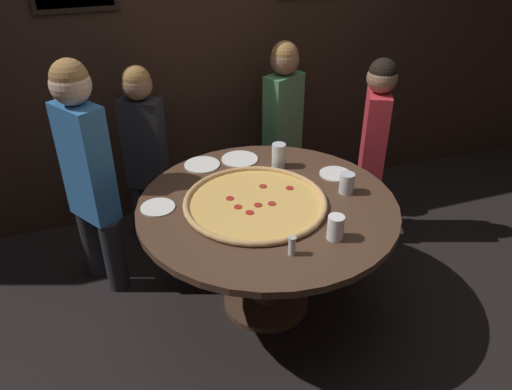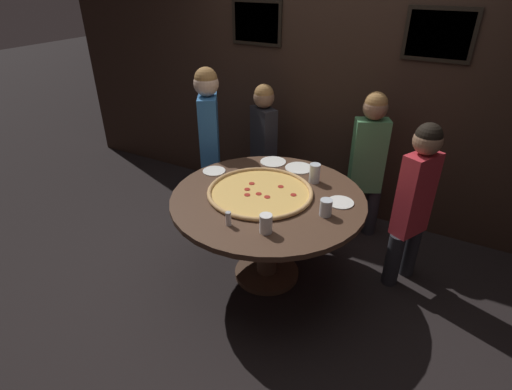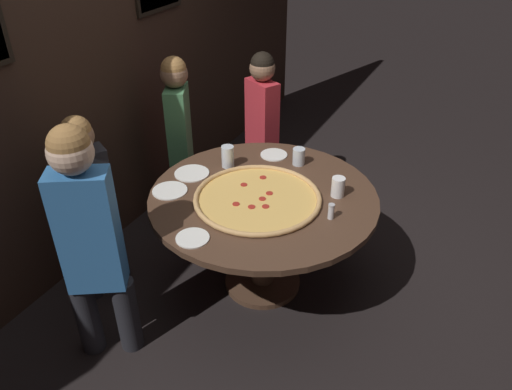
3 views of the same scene
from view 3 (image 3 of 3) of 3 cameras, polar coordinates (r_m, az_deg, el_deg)
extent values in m
plane|color=black|center=(3.56, 0.75, -10.02)|extent=(24.00, 24.00, 0.00)
cube|color=black|center=(3.58, -18.80, 12.89)|extent=(6.40, 0.06, 2.60)
cylinder|color=#4C3323|center=(3.11, 0.84, -0.26)|extent=(1.43, 1.43, 0.04)
cylinder|color=#4C3323|center=(3.33, 0.79, -5.60)|extent=(0.16, 0.16, 0.70)
cylinder|color=#4C3323|center=(3.54, 0.75, -9.79)|extent=(0.52, 0.52, 0.04)
cylinder|color=#EAB75B|center=(3.05, 0.16, -0.46)|extent=(0.75, 0.75, 0.01)
torus|color=tan|center=(3.04, 0.17, -0.30)|extent=(0.79, 0.79, 0.03)
cylinder|color=#A8281E|center=(2.96, -0.51, -1.36)|extent=(0.04, 0.04, 0.00)
cylinder|color=#A8281E|center=(3.04, 0.73, -0.43)|extent=(0.04, 0.04, 0.00)
cylinder|color=#A8281E|center=(3.25, 0.81, 2.03)|extent=(0.04, 0.04, 0.00)
cylinder|color=#A8281E|center=(3.09, 1.55, 0.21)|extent=(0.04, 0.04, 0.00)
cylinder|color=#A8281E|center=(3.18, -1.39, 1.19)|extent=(0.04, 0.04, 0.00)
cylinder|color=#A8281E|center=(2.99, -2.30, -1.03)|extent=(0.04, 0.04, 0.00)
cylinder|color=#A8281E|center=(2.97, 1.10, -1.32)|extent=(0.04, 0.04, 0.00)
cylinder|color=white|center=(3.10, 9.35, 0.92)|extent=(0.08, 0.08, 0.13)
cylinder|color=silver|center=(3.38, -3.25, 4.41)|extent=(0.08, 0.08, 0.15)
cylinder|color=silver|center=(3.42, 4.91, 4.41)|extent=(0.08, 0.08, 0.12)
cylinder|color=white|center=(3.18, -9.82, 0.50)|extent=(0.22, 0.22, 0.01)
cylinder|color=white|center=(2.76, -7.26, -4.90)|extent=(0.19, 0.19, 0.01)
cylinder|color=white|center=(3.34, -7.35, 2.48)|extent=(0.23, 0.23, 0.01)
cylinder|color=white|center=(3.55, 2.05, 4.62)|extent=(0.19, 0.19, 0.01)
cylinder|color=silver|center=(2.90, 8.57, -1.96)|extent=(0.04, 0.04, 0.08)
cylinder|color=#B7B7BC|center=(2.87, 8.65, -1.17)|extent=(0.04, 0.04, 0.01)
cylinder|color=#232328|center=(3.54, -15.41, -6.97)|extent=(0.16, 0.16, 0.45)
cylinder|color=#232328|center=(3.51, -18.49, -8.01)|extent=(0.16, 0.16, 0.45)
cube|color=#232328|center=(3.21, -18.45, -0.17)|extent=(0.30, 0.26, 0.62)
sphere|color=#8C664C|center=(3.02, -19.78, 6.33)|extent=(0.19, 0.19, 0.19)
sphere|color=#9E703D|center=(3.01, -19.90, 6.90)|extent=(0.18, 0.18, 0.18)
cylinder|color=#232328|center=(4.23, -7.97, 1.31)|extent=(0.17, 0.17, 0.46)
cylinder|color=#232328|center=(4.05, -8.35, -0.23)|extent=(0.17, 0.17, 0.46)
cube|color=#4C8C59|center=(3.87, -8.79, 7.55)|extent=(0.32, 0.26, 0.65)
sphere|color=#8C664C|center=(3.71, -9.35, 13.50)|extent=(0.20, 0.20, 0.20)
sphere|color=#9E703D|center=(3.70, -9.40, 14.01)|extent=(0.19, 0.19, 0.19)
cylinder|color=#232328|center=(4.35, -0.16, 2.55)|extent=(0.16, 0.16, 0.45)
cylinder|color=#232328|center=(4.21, 1.47, 1.41)|extent=(0.16, 0.16, 0.45)
cube|color=red|center=(4.02, 0.69, 8.66)|extent=(0.25, 0.31, 0.64)
sphere|color=#8C664C|center=(3.87, 0.73, 14.29)|extent=(0.20, 0.20, 0.20)
sphere|color=black|center=(3.86, 0.73, 14.77)|extent=(0.18, 0.18, 0.18)
cylinder|color=#232328|center=(3.09, -14.49, -13.07)|extent=(0.19, 0.19, 0.51)
cylinder|color=#232328|center=(3.14, -18.69, -13.05)|extent=(0.19, 0.19, 0.51)
cube|color=#3370B2|center=(2.72, -18.60, -4.04)|extent=(0.30, 0.34, 0.71)
sphere|color=beige|center=(2.49, -20.46, 4.59)|extent=(0.22, 0.22, 0.22)
sphere|color=#9E703D|center=(2.47, -20.63, 5.37)|extent=(0.20, 0.20, 0.20)
camera|label=1|loc=(1.84, 61.24, 9.55)|focal=35.00mm
camera|label=2|loc=(3.67, 48.21, 19.40)|focal=28.00mm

